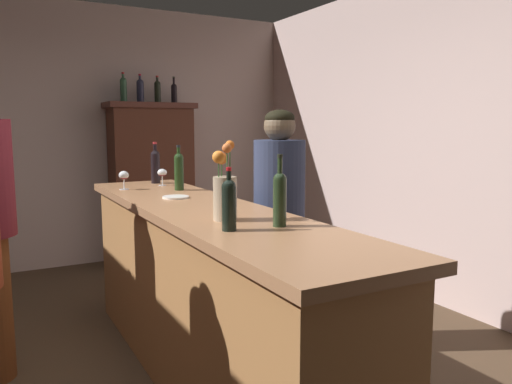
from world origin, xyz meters
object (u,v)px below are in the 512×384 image
object	(u,v)px
wine_bottle_merlot	(155,165)
display_bottle_midleft	(140,90)
flower_arrangement	(225,191)
bar_counter	(205,295)
wine_glass_front	(162,173)
wine_glass_mid	(124,176)
wine_bottle_malbec	(179,170)
display_bottle_center	(158,91)
wine_bottle_syrah	(229,202)
bartender	(279,218)
wine_bottle_riesling	(280,196)
display_bottle_left	(123,88)
cheese_plate	(176,197)
display_cabinet	(152,180)
display_bottle_midright	(174,92)

from	to	relation	value
wine_bottle_merlot	display_bottle_midleft	distance (m)	1.66
wine_bottle_merlot	flower_arrangement	world-z (taller)	flower_arrangement
bar_counter	wine_bottle_merlot	world-z (taller)	wine_bottle_merlot
wine_glass_front	wine_glass_mid	size ratio (longest dim) A/B	0.96
wine_bottle_malbec	display_bottle_center	bearing A→B (deg)	76.12
wine_bottle_syrah	bartender	xyz separation A→B (m)	(0.79, 0.87, -0.28)
bar_counter	bartender	size ratio (longest dim) A/B	1.83
wine_bottle_riesling	bartender	world-z (taller)	bartender
bartender	bar_counter	bearing A→B (deg)	23.96
wine_bottle_riesling	display_bottle_left	xyz separation A→B (m)	(0.16, 3.44, 0.71)
wine_glass_mid	display_bottle_left	size ratio (longest dim) A/B	0.44
wine_bottle_merlot	wine_bottle_syrah	bearing A→B (deg)	-98.04
wine_glass_front	wine_glass_mid	xyz separation A→B (m)	(-0.32, -0.10, 0.00)
wine_bottle_riesling	wine_glass_front	world-z (taller)	wine_bottle_riesling
wine_glass_front	display_bottle_midleft	xyz separation A→B (m)	(0.32, 1.65, 0.75)
cheese_plate	display_bottle_center	bearing A→B (deg)	74.57
wine_bottle_riesling	wine_bottle_merlot	bearing A→B (deg)	89.12
display_bottle_midleft	display_bottle_center	xyz separation A→B (m)	(0.19, -0.00, -0.00)
wine_bottle_malbec	wine_bottle_merlot	bearing A→B (deg)	91.60
flower_arrangement	cheese_plate	xyz separation A→B (m)	(0.04, 0.84, -0.14)
wine_bottle_malbec	wine_glass_mid	world-z (taller)	wine_bottle_malbec
wine_bottle_merlot	cheese_plate	distance (m)	0.89
display_cabinet	bartender	size ratio (longest dim) A/B	1.09
display_cabinet	wine_bottle_malbec	distance (m)	2.04
display_bottle_midright	wine_bottle_merlot	bearing A→B (deg)	-115.19
wine_glass_mid	bartender	bearing A→B (deg)	-43.09
flower_arrangement	display_bottle_midright	world-z (taller)	display_bottle_midright
display_cabinet	display_bottle_left	size ratio (longest dim) A/B	5.67
wine_glass_mid	display_bottle_midleft	size ratio (longest dim) A/B	0.45
wine_bottle_malbec	bartender	xyz separation A→B (m)	(0.50, -0.56, -0.31)
bar_counter	wine_bottle_merlot	xyz separation A→B (m)	(0.12, 1.29, 0.67)
wine_bottle_merlot	wine_glass_mid	bearing A→B (deg)	-138.95
wine_bottle_riesling	wine_bottle_malbec	bearing A→B (deg)	88.25
wine_bottle_merlot	wine_glass_mid	size ratio (longest dim) A/B	2.43
display_cabinet	wine_glass_front	distance (m)	1.72
wine_bottle_syrah	wine_bottle_malbec	size ratio (longest dim) A/B	0.87
bar_counter	display_bottle_left	bearing A→B (deg)	84.70
display_cabinet	display_bottle_midright	world-z (taller)	display_bottle_midright
display_bottle_center	display_cabinet	bearing A→B (deg)	180.00
display_bottle_center	bartender	xyz separation A→B (m)	(0.01, -2.54, -1.00)
wine_bottle_malbec	display_cabinet	bearing A→B (deg)	78.61
wine_glass_mid	display_bottle_center	size ratio (longest dim) A/B	0.47
display_bottle_midleft	bartender	size ratio (longest dim) A/B	0.19
display_bottle_midleft	wine_bottle_merlot	bearing A→B (deg)	-101.99
cheese_plate	wine_bottle_syrah	bearing A→B (deg)	-96.98
wine_bottle_syrah	display_bottle_midright	bearing A→B (deg)	74.19
bar_counter	display_cabinet	xyz separation A→B (m)	(0.54, 2.76, 0.38)
cheese_plate	display_bottle_midright	size ratio (longest dim) A/B	0.58
bar_counter	flower_arrangement	xyz separation A→B (m)	(-0.06, -0.42, 0.67)
bar_counter	wine_bottle_syrah	bearing A→B (deg)	-103.02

